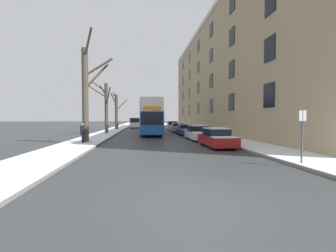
# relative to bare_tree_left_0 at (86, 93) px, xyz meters

# --- Properties ---
(ground_plane) EXTENTS (320.00, 320.00, 0.00)m
(ground_plane) POSITION_rel_bare_tree_left_0_xyz_m (6.01, -13.29, -4.13)
(ground_plane) COLOR #303335
(sidewalk_left) EXTENTS (3.07, 130.00, 0.16)m
(sidewalk_left) POSITION_rel_bare_tree_left_0_xyz_m (-0.31, 39.71, -4.05)
(sidewalk_left) COLOR slate
(sidewalk_left) RESTS_ON ground
(sidewalk_right) EXTENTS (3.07, 130.00, 0.16)m
(sidewalk_right) POSITION_rel_bare_tree_left_0_xyz_m (12.34, 39.71, -4.05)
(sidewalk_right) COLOR slate
(sidewalk_right) RESTS_ON ground
(terrace_facade_right) EXTENTS (9.10, 48.24, 17.12)m
(terrace_facade_right) POSITION_rel_bare_tree_left_0_xyz_m (18.37, 14.69, 4.44)
(terrace_facade_right) COLOR tan
(terrace_facade_right) RESTS_ON ground
(bare_tree_left_0) EXTENTS (2.45, 2.03, 8.87)m
(bare_tree_left_0) POSITION_rel_bare_tree_left_0_xyz_m (0.00, 0.00, 0.00)
(bare_tree_left_0) COLOR #4C4238
(bare_tree_left_0) RESTS_ON ground
(bare_tree_left_1) EXTENTS (3.63, 2.43, 6.99)m
(bare_tree_left_1) POSITION_rel_bare_tree_left_0_xyz_m (-0.22, 11.00, -0.47)
(bare_tree_left_1) COLOR #4C4238
(bare_tree_left_1) RESTS_ON ground
(bare_tree_left_2) EXTENTS (2.90, 3.21, 6.63)m
(bare_tree_left_2) POSITION_rel_bare_tree_left_0_xyz_m (-0.08, 22.56, -0.64)
(bare_tree_left_2) COLOR #4C4238
(bare_tree_left_2) RESTS_ON ground
(double_decker_bus) EXTENTS (2.53, 11.67, 4.27)m
(double_decker_bus) POSITION_rel_bare_tree_left_0_xyz_m (5.48, 10.10, -1.71)
(double_decker_bus) COLOR #194C99
(double_decker_bus) RESTS_ON ground
(parked_car_0) EXTENTS (1.71, 4.14, 1.37)m
(parked_car_0) POSITION_rel_bare_tree_left_0_xyz_m (9.76, -3.27, -3.49)
(parked_car_0) COLOR maroon
(parked_car_0) RESTS_ON ground
(parked_car_1) EXTENTS (1.79, 4.46, 1.41)m
(parked_car_1) POSITION_rel_bare_tree_left_0_xyz_m (9.76, 2.07, -3.48)
(parked_car_1) COLOR silver
(parked_car_1) RESTS_ON ground
(parked_car_2) EXTENTS (1.73, 4.41, 1.36)m
(parked_car_2) POSITION_rel_bare_tree_left_0_xyz_m (9.76, 8.58, -3.50)
(parked_car_2) COLOR navy
(parked_car_2) RESTS_ON ground
(parked_car_3) EXTENTS (1.72, 3.97, 1.38)m
(parked_car_3) POSITION_rel_bare_tree_left_0_xyz_m (9.76, 14.36, -3.48)
(parked_car_3) COLOR #9EA3AD
(parked_car_3) RESTS_ON ground
(parked_car_4) EXTENTS (1.70, 4.11, 1.57)m
(parked_car_4) POSITION_rel_bare_tree_left_0_xyz_m (9.76, 20.60, -3.41)
(parked_car_4) COLOR #9EA3AD
(parked_car_4) RESTS_ON ground
(oncoming_van) EXTENTS (2.09, 5.25, 2.19)m
(oncoming_van) POSITION_rel_bare_tree_left_0_xyz_m (2.99, 30.08, -2.93)
(oncoming_van) COLOR white
(oncoming_van) RESTS_ON ground
(pedestrian_left_sidewalk) EXTENTS (0.36, 0.36, 1.66)m
(pedestrian_left_sidewalk) POSITION_rel_bare_tree_left_0_xyz_m (-0.13, -0.71, -3.21)
(pedestrian_left_sidewalk) COLOR black
(pedestrian_left_sidewalk) RESTS_ON ground
(street_sign_post) EXTENTS (0.32, 0.07, 2.41)m
(street_sign_post) POSITION_rel_bare_tree_left_0_xyz_m (11.10, -10.09, -2.74)
(street_sign_post) COLOR #4C4F54
(street_sign_post) RESTS_ON ground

